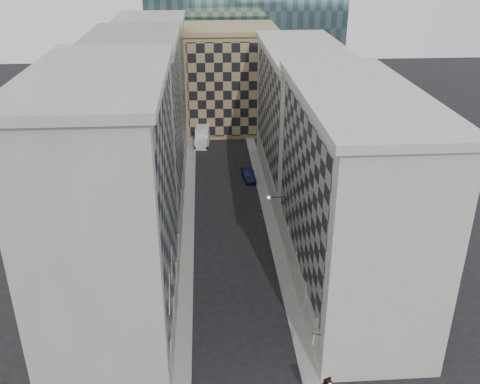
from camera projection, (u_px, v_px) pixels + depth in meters
name	position (u px, v px, depth m)	size (l,w,h in m)	color
sidewalk_west	(188.00, 222.00, 67.98)	(1.50, 100.00, 0.15)	gray
sidewalk_east	(270.00, 220.00, 68.62)	(1.50, 100.00, 0.15)	gray
bldg_left_a	(112.00, 210.00, 45.47)	(10.80, 22.80, 23.70)	#9E988E
bldg_left_b	(139.00, 132.00, 65.51)	(10.80, 22.80, 22.70)	gray
bldg_left_c	(153.00, 90.00, 85.56)	(10.80, 22.80, 21.70)	#9E988E
bldg_right_a	(350.00, 198.00, 51.06)	(10.80, 26.80, 20.70)	#B3AFA4
bldg_right_b	(301.00, 118.00, 75.61)	(10.80, 28.80, 19.70)	#B3AFA4
tan_block	(230.00, 78.00, 98.58)	(16.80, 14.80, 18.80)	tan
flagpoles_left	(171.00, 279.00, 42.91)	(0.10, 6.33, 2.33)	gray
bracket_lamp	(270.00, 197.00, 60.54)	(1.98, 0.36, 0.36)	black
box_truck	(202.00, 137.00, 93.47)	(2.82, 5.81, 3.08)	white
dark_car	(248.00, 175.00, 79.97)	(1.57, 4.50, 1.48)	#0F1737
shop_sign	(314.00, 338.00, 42.68)	(0.83, 0.73, 0.83)	black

